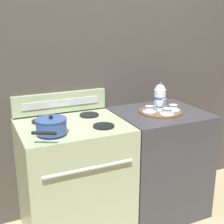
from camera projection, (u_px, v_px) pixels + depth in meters
The scene contains 12 objects.
ground_plane at pixel (117, 218), 2.69m from camera, with size 6.00×6.00×0.00m, color tan.
wall_back at pixel (100, 86), 2.68m from camera, with size 6.00×0.05×2.20m.
stove at pixel (74, 180), 2.41m from camera, with size 0.78×0.68×0.92m.
control_panel at pixel (60, 102), 2.52m from camera, with size 0.77×0.05×0.16m.
side_counter at pixel (158, 162), 2.72m from camera, with size 0.72×0.66×0.91m.
saucepan at pixel (51, 126), 2.06m from camera, with size 0.26×0.31×0.13m.
serving_tray at pixel (161, 111), 2.57m from camera, with size 0.36×0.36×0.01m.
teapot at pixel (160, 96), 2.63m from camera, with size 0.10×0.16×0.22m.
teacup_left at pixel (149, 109), 2.53m from camera, with size 0.11×0.11×0.05m.
teacup_right at pixel (173, 108), 2.57m from camera, with size 0.11×0.11×0.05m.
teacup_front at pixel (167, 111), 2.47m from camera, with size 0.11×0.11×0.05m.
creamer_jug at pixel (160, 106), 2.56m from camera, with size 0.06×0.06×0.08m.
Camera 1 is at (-1.00, -2.09, 1.65)m, focal length 50.00 mm.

